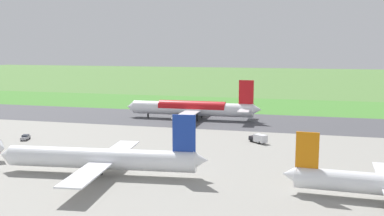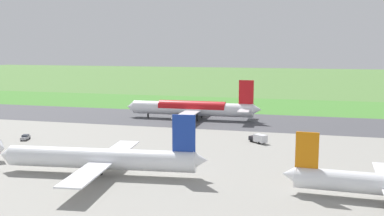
# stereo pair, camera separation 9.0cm
# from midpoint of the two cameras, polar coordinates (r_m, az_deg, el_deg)

# --- Properties ---
(ground_plane) EXTENTS (800.00, 800.00, 0.00)m
(ground_plane) POSITION_cam_midpoint_polar(r_m,az_deg,el_deg) (170.11, 4.40, -1.66)
(ground_plane) COLOR #547F3D
(runway_asphalt) EXTENTS (600.00, 38.33, 0.06)m
(runway_asphalt) POSITION_cam_midpoint_polar(r_m,az_deg,el_deg) (170.11, 4.40, -1.65)
(runway_asphalt) COLOR #47474C
(runway_asphalt) RESTS_ON ground
(apron_concrete) EXTENTS (440.00, 110.00, 0.05)m
(apron_concrete) POSITION_cam_midpoint_polar(r_m,az_deg,el_deg) (100.25, -3.12, -8.62)
(apron_concrete) COLOR gray
(apron_concrete) RESTS_ON ground
(grass_verge_foreground) EXTENTS (600.00, 80.00, 0.04)m
(grass_verge_foreground) POSITION_cam_midpoint_polar(r_m,az_deg,el_deg) (204.17, 6.12, -0.03)
(grass_verge_foreground) COLOR #478534
(grass_verge_foreground) RESTS_ON ground
(airliner_main) EXTENTS (54.00, 44.07, 15.88)m
(airliner_main) POSITION_cam_midpoint_polar(r_m,az_deg,el_deg) (172.18, 0.11, -0.05)
(airliner_main) COLOR white
(airliner_main) RESTS_ON ground
(airliner_parked_mid) EXTENTS (48.47, 39.73, 14.14)m
(airliner_parked_mid) POSITION_cam_midpoint_polar(r_m,az_deg,el_deg) (101.06, -11.60, -6.38)
(airliner_parked_mid) COLOR white
(airliner_parked_mid) RESTS_ON ground
(service_truck_baggage) EXTENTS (5.92, 5.41, 2.65)m
(service_truck_baggage) POSITION_cam_midpoint_polar(r_m,az_deg,el_deg) (132.72, 8.60, -3.91)
(service_truck_baggage) COLOR black
(service_truck_baggage) RESTS_ON ground
(service_car_followme) EXTENTS (2.86, 4.53, 1.62)m
(service_car_followme) POSITION_cam_midpoint_polar(r_m,az_deg,el_deg) (144.94, -20.77, -3.56)
(service_car_followme) COLOR gray
(service_car_followme) RESTS_ON ground
(no_stopping_sign) EXTENTS (0.60, 0.10, 2.40)m
(no_stopping_sign) POSITION_cam_midpoint_polar(r_m,az_deg,el_deg) (204.26, -0.38, 0.42)
(no_stopping_sign) COLOR slate
(no_stopping_sign) RESTS_ON ground
(traffic_cone_orange) EXTENTS (0.40, 0.40, 0.55)m
(traffic_cone_orange) POSITION_cam_midpoint_polar(r_m,az_deg,el_deg) (211.72, -1.40, 0.37)
(traffic_cone_orange) COLOR orange
(traffic_cone_orange) RESTS_ON ground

